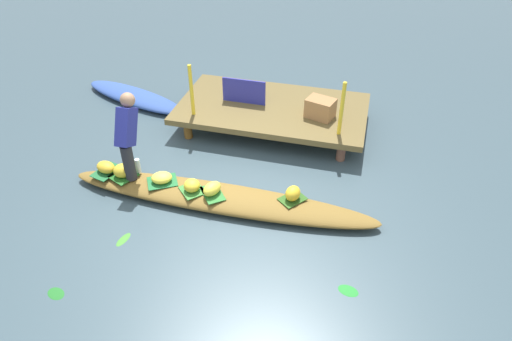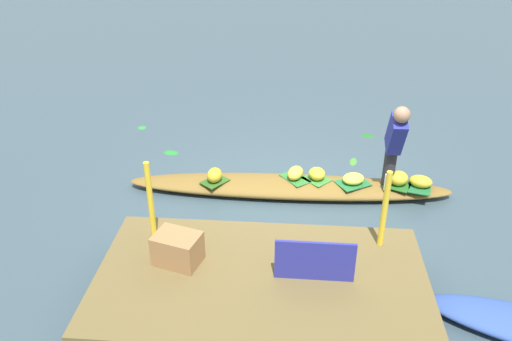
{
  "view_description": "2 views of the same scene",
  "coord_description": "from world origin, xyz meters",
  "px_view_note": "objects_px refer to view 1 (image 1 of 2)",
  "views": [
    {
      "loc": [
        1.7,
        -4.48,
        4.13
      ],
      "look_at": [
        0.42,
        0.37,
        0.38
      ],
      "focal_mm": 31.69,
      "sensor_mm": 36.0,
      "label": 1
    },
    {
      "loc": [
        -0.03,
        6.03,
        3.67
      ],
      "look_at": [
        0.43,
        0.17,
        0.42
      ],
      "focal_mm": 36.09,
      "sensor_mm": 36.0,
      "label": 2
    }
  ],
  "objects_px": {
    "vendor_boat": "(220,198)",
    "banana_bunch_5": "(192,185)",
    "banana_bunch_0": "(212,189)",
    "banana_bunch_1": "(293,193)",
    "moored_boat": "(135,97)",
    "banana_bunch_3": "(106,167)",
    "banana_bunch_4": "(123,170)",
    "market_banner": "(244,91)",
    "water_bottle": "(138,166)",
    "produce_crate": "(320,108)",
    "banana_bunch_2": "(162,178)",
    "vendor_person": "(127,133)"
  },
  "relations": [
    {
      "from": "banana_bunch_5",
      "to": "vendor_person",
      "type": "height_order",
      "value": "vendor_person"
    },
    {
      "from": "water_bottle",
      "to": "vendor_person",
      "type": "bearing_deg",
      "value": -127.03
    },
    {
      "from": "vendor_boat",
      "to": "banana_bunch_2",
      "type": "height_order",
      "value": "banana_bunch_2"
    },
    {
      "from": "vendor_person",
      "to": "market_banner",
      "type": "xyz_separation_m",
      "value": [
        1.03,
        2.12,
        -0.27
      ]
    },
    {
      "from": "banana_bunch_0",
      "to": "banana_bunch_1",
      "type": "xyz_separation_m",
      "value": [
        1.08,
        0.17,
        0.01
      ]
    },
    {
      "from": "banana_bunch_1",
      "to": "vendor_person",
      "type": "xyz_separation_m",
      "value": [
        -2.31,
        -0.02,
        0.59
      ]
    },
    {
      "from": "vendor_boat",
      "to": "banana_bunch_4",
      "type": "bearing_deg",
      "value": 179.28
    },
    {
      "from": "banana_bunch_0",
      "to": "produce_crate",
      "type": "height_order",
      "value": "produce_crate"
    },
    {
      "from": "vendor_boat",
      "to": "water_bottle",
      "type": "distance_m",
      "value": 1.3
    },
    {
      "from": "moored_boat",
      "to": "produce_crate",
      "type": "relative_size",
      "value": 5.38
    },
    {
      "from": "vendor_boat",
      "to": "market_banner",
      "type": "height_order",
      "value": "market_banner"
    },
    {
      "from": "banana_bunch_5",
      "to": "produce_crate",
      "type": "xyz_separation_m",
      "value": [
        1.43,
        2.11,
        0.27
      ]
    },
    {
      "from": "vendor_person",
      "to": "water_bottle",
      "type": "height_order",
      "value": "vendor_person"
    },
    {
      "from": "banana_bunch_5",
      "to": "banana_bunch_3",
      "type": "bearing_deg",
      "value": 176.32
    },
    {
      "from": "moored_boat",
      "to": "banana_bunch_2",
      "type": "height_order",
      "value": "banana_bunch_2"
    },
    {
      "from": "banana_bunch_0",
      "to": "banana_bunch_2",
      "type": "height_order",
      "value": "banana_bunch_0"
    },
    {
      "from": "banana_bunch_4",
      "to": "banana_bunch_5",
      "type": "distance_m",
      "value": 1.07
    },
    {
      "from": "banana_bunch_3",
      "to": "market_banner",
      "type": "relative_size",
      "value": 0.39
    },
    {
      "from": "banana_bunch_2",
      "to": "banana_bunch_0",
      "type": "bearing_deg",
      "value": -5.0
    },
    {
      "from": "banana_bunch_0",
      "to": "banana_bunch_3",
      "type": "distance_m",
      "value": 1.65
    },
    {
      "from": "vendor_boat",
      "to": "banana_bunch_5",
      "type": "bearing_deg",
      "value": -172.38
    },
    {
      "from": "vendor_boat",
      "to": "market_banner",
      "type": "xyz_separation_m",
      "value": [
        -0.28,
        2.21,
        0.51
      ]
    },
    {
      "from": "banana_bunch_4",
      "to": "moored_boat",
      "type": "bearing_deg",
      "value": 113.92
    },
    {
      "from": "banana_bunch_4",
      "to": "vendor_boat",
      "type": "bearing_deg",
      "value": -0.11
    },
    {
      "from": "vendor_boat",
      "to": "banana_bunch_5",
      "type": "distance_m",
      "value": 0.42
    },
    {
      "from": "banana_bunch_1",
      "to": "water_bottle",
      "type": "bearing_deg",
      "value": 179.32
    },
    {
      "from": "moored_boat",
      "to": "banana_bunch_4",
      "type": "distance_m",
      "value": 2.67
    },
    {
      "from": "moored_boat",
      "to": "banana_bunch_2",
      "type": "bearing_deg",
      "value": -37.59
    },
    {
      "from": "moored_boat",
      "to": "banana_bunch_3",
      "type": "relative_size",
      "value": 7.96
    },
    {
      "from": "banana_bunch_3",
      "to": "water_bottle",
      "type": "height_order",
      "value": "water_bottle"
    },
    {
      "from": "banana_bunch_3",
      "to": "banana_bunch_1",
      "type": "bearing_deg",
      "value": 1.72
    },
    {
      "from": "banana_bunch_1",
      "to": "produce_crate",
      "type": "relative_size",
      "value": 0.56
    },
    {
      "from": "moored_boat",
      "to": "produce_crate",
      "type": "xyz_separation_m",
      "value": [
        3.59,
        -0.38,
        0.46
      ]
    },
    {
      "from": "banana_bunch_0",
      "to": "banana_bunch_5",
      "type": "bearing_deg",
      "value": -179.33
    },
    {
      "from": "vendor_boat",
      "to": "banana_bunch_5",
      "type": "xyz_separation_m",
      "value": [
        -0.38,
        -0.05,
        0.19
      ]
    },
    {
      "from": "banana_bunch_0",
      "to": "vendor_person",
      "type": "xyz_separation_m",
      "value": [
        -1.23,
        0.14,
        0.6
      ]
    },
    {
      "from": "vendor_person",
      "to": "produce_crate",
      "type": "distance_m",
      "value": 3.09
    },
    {
      "from": "banana_bunch_0",
      "to": "banana_bunch_4",
      "type": "height_order",
      "value": "banana_bunch_4"
    },
    {
      "from": "banana_bunch_2",
      "to": "banana_bunch_3",
      "type": "xyz_separation_m",
      "value": [
        -0.88,
        0.02,
        0.01
      ]
    },
    {
      "from": "moored_boat",
      "to": "market_banner",
      "type": "relative_size",
      "value": 3.14
    },
    {
      "from": "banana_bunch_5",
      "to": "market_banner",
      "type": "relative_size",
      "value": 0.31
    },
    {
      "from": "banana_bunch_2",
      "to": "produce_crate",
      "type": "height_order",
      "value": "produce_crate"
    },
    {
      "from": "banana_bunch_3",
      "to": "vendor_person",
      "type": "height_order",
      "value": "vendor_person"
    },
    {
      "from": "banana_bunch_1",
      "to": "produce_crate",
      "type": "height_order",
      "value": "produce_crate"
    },
    {
      "from": "banana_bunch_0",
      "to": "banana_bunch_2",
      "type": "bearing_deg",
      "value": 175.0
    },
    {
      "from": "banana_bunch_1",
      "to": "banana_bunch_3",
      "type": "xyz_separation_m",
      "value": [
        -2.73,
        -0.08,
        -0.02
      ]
    },
    {
      "from": "moored_boat",
      "to": "water_bottle",
      "type": "height_order",
      "value": "water_bottle"
    },
    {
      "from": "banana_bunch_0",
      "to": "banana_bunch_1",
      "type": "distance_m",
      "value": 1.09
    },
    {
      "from": "vendor_boat",
      "to": "banana_bunch_3",
      "type": "relative_size",
      "value": 14.73
    },
    {
      "from": "banana_bunch_4",
      "to": "banana_bunch_5",
      "type": "relative_size",
      "value": 1.07
    }
  ]
}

